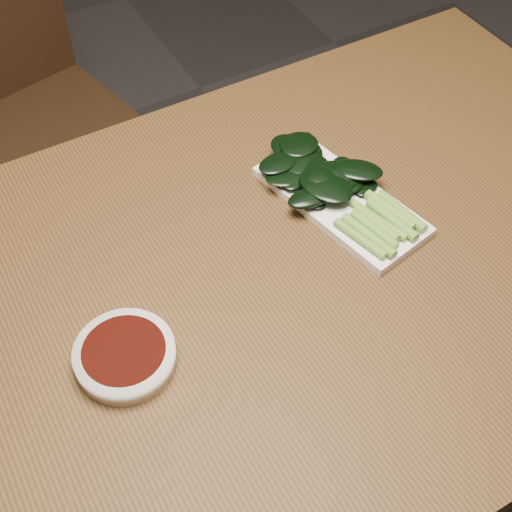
% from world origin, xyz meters
% --- Properties ---
extents(ground, '(6.00, 6.00, 0.00)m').
position_xyz_m(ground, '(0.00, 0.00, 0.00)').
color(ground, '#2C2929').
rests_on(ground, ground).
extents(table, '(1.40, 0.80, 0.75)m').
position_xyz_m(table, '(0.00, 0.00, 0.68)').
color(table, '#492F15').
rests_on(table, ground).
extents(chair_far, '(0.51, 0.51, 0.89)m').
position_xyz_m(chair_far, '(-0.10, 0.87, 0.49)').
color(chair_far, black).
rests_on(chair_far, ground).
extents(sauce_bowl, '(0.13, 0.13, 0.03)m').
position_xyz_m(sauce_bowl, '(-0.18, -0.03, 0.76)').
color(sauce_bowl, white).
rests_on(sauce_bowl, table).
extents(serving_plate, '(0.17, 0.28, 0.01)m').
position_xyz_m(serving_plate, '(0.20, 0.07, 0.76)').
color(serving_plate, white).
rests_on(serving_plate, table).
extents(gai_lan, '(0.17, 0.30, 0.03)m').
position_xyz_m(gai_lan, '(0.20, 0.10, 0.78)').
color(gai_lan, '#6DA037').
rests_on(gai_lan, serving_plate).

